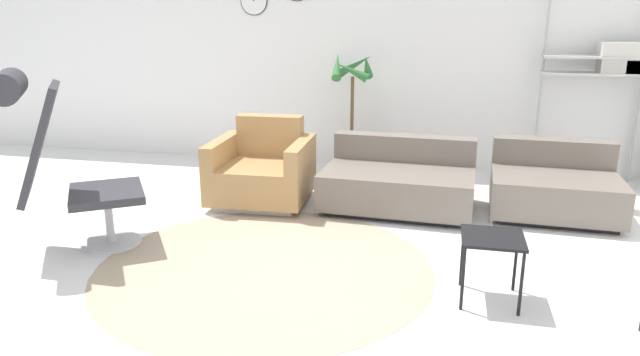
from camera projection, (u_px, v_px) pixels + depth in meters
name	position (u px, v px, depth m)	size (l,w,h in m)	color
ground_plane	(276.00, 262.00, 4.02)	(12.00, 12.00, 0.00)	white
wall_back	(349.00, 41.00, 6.35)	(12.00, 0.09, 2.80)	white
round_rug	(265.00, 267.00, 3.93)	(2.32, 2.32, 0.01)	tan
lounge_chair	(54.00, 147.00, 4.02)	(1.06, 0.97, 1.32)	#BCBCC1
armchair_red	(263.00, 172.00, 5.27)	(0.90, 0.88, 0.76)	silver
couch_low	(399.00, 183.00, 5.12)	(1.35, 0.95, 0.60)	black
couch_second	(553.00, 188.00, 4.96)	(1.09, 0.94, 0.60)	black
side_table	(492.00, 245.00, 3.39)	(0.36, 0.36, 0.41)	black
potted_plant	(352.00, 128.00, 6.17)	(0.45, 0.47, 1.32)	#333338
shelf_unit	(614.00, 63.00, 5.59)	(1.01, 0.28, 2.02)	#BCBCC1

